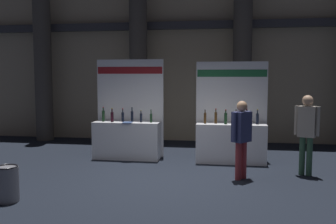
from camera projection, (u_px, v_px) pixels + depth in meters
The scene contains 7 objects.
ground_plane at pixel (168, 182), 7.52m from camera, with size 29.32×29.32×0.00m, color black.
hall_colonnade at pixel (191, 40), 12.00m from camera, with size 14.66×1.09×6.80m.
exhibitor_booth_0 at pixel (128, 135), 9.68m from camera, with size 1.79×0.72×2.57m.
exhibitor_booth_1 at pixel (231, 138), 9.23m from camera, with size 1.78×0.66×2.49m.
trash_bin at pixel (7, 184), 6.32m from camera, with size 0.38×0.38×0.62m.
visitor_0 at pixel (307, 128), 7.93m from camera, with size 0.48×0.33×1.73m.
visitor_4 at pixel (241, 133), 7.64m from camera, with size 0.43×0.45×1.63m.
Camera 1 is at (1.13, -7.27, 2.12)m, focal length 39.85 mm.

